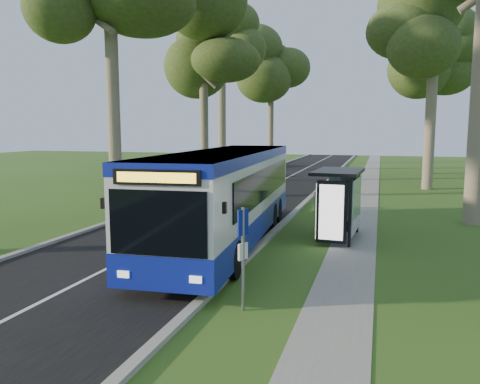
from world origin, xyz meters
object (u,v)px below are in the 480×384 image
object	(u,v)px
bus	(227,196)
car_silver	(261,160)
car_white	(233,169)
bus_stop_sign	(243,246)
bus_shelter	(341,192)
litter_bin	(319,201)

from	to	relation	value
bus	car_silver	bearing A→B (deg)	98.37
car_white	car_silver	xyz separation A→B (m)	(-0.57, 11.69, -0.02)
bus	bus_stop_sign	world-z (taller)	bus
bus	car_silver	size ratio (longest dim) A/B	2.87
bus	car_white	xyz separation A→B (m)	(-6.67, 21.64, -0.93)
bus_shelter	car_silver	size ratio (longest dim) A/B	0.70
car_silver	bus_stop_sign	bearing A→B (deg)	-75.59
bus_shelter	bus	bearing A→B (deg)	-154.29
car_white	car_silver	bearing A→B (deg)	102.37
litter_bin	car_white	world-z (taller)	car_white
litter_bin	car_silver	world-z (taller)	car_silver
car_silver	bus_shelter	bearing A→B (deg)	-70.27
bus	bus_shelter	bearing A→B (deg)	18.37
car_white	car_silver	size ratio (longest dim) A/B	1.00
bus_shelter	car_white	xyz separation A→B (m)	(-10.37, 20.13, -1.03)
bus_stop_sign	bus_shelter	bearing A→B (deg)	103.08
bus	litter_bin	world-z (taller)	bus
litter_bin	car_silver	distance (m)	27.01
bus_shelter	car_white	bearing A→B (deg)	120.71
bus_shelter	litter_bin	xyz separation A→B (m)	(-1.55, 6.49, -1.32)
bus_stop_sign	bus_shelter	world-z (taller)	bus_shelter
bus_shelter	litter_bin	size ratio (longest dim) A/B	3.50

